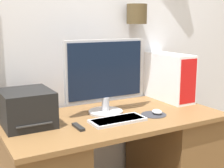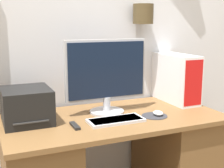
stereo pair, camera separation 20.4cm
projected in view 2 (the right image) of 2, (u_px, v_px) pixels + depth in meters
The scene contains 8 objects.
wall_back at pixel (91, 30), 2.35m from camera, with size 6.40×0.21×2.70m.
monitor at pixel (106, 74), 2.11m from camera, with size 0.58×0.24×0.51m.
keyboard at pixel (116, 120), 1.97m from camera, with size 0.35×0.16×0.02m.
mousepad at pixel (154, 116), 2.08m from camera, with size 0.17×0.17×0.00m.
mouse at pixel (158, 113), 2.09m from camera, with size 0.06×0.08×0.03m.
computer_tower at pixel (175, 78), 2.45m from camera, with size 0.17×0.46×0.37m.
printer at pixel (27, 106), 1.94m from camera, with size 0.29×0.33×0.22m.
remote_control at pixel (75, 126), 1.87m from camera, with size 0.03×0.13×0.02m.
Camera 2 is at (-0.80, -1.47, 1.42)m, focal length 50.00 mm.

